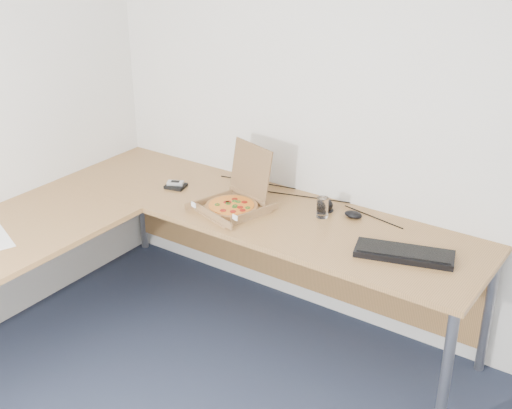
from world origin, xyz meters
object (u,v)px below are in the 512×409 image
Objects in this scene: wallet at (176,186)px; keyboard at (404,254)px; pizza_box at (234,203)px; drinking_glass at (322,207)px; desk at (164,228)px.

keyboard is at bearing -14.26° from wallet.
pizza_box is 0.48m from drinking_glass.
wallet is (-1.43, 0.01, -0.01)m from keyboard.
keyboard reaches higher than desk.
pizza_box is 3.33× the size of drinking_glass.
desk is 0.47m from wallet.
wallet is at bearing -170.91° from drinking_glass.
pizza_box is 0.46m from wallet.
desk is at bearing -178.92° from keyboard.
pizza_box is at bearing 59.98° from desk.
keyboard is at bearing 19.06° from pizza_box.
keyboard reaches higher than wallet.
drinking_glass is 0.98× the size of wallet.
drinking_glass reaches higher than desk.
keyboard is 1.43m from wallet.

